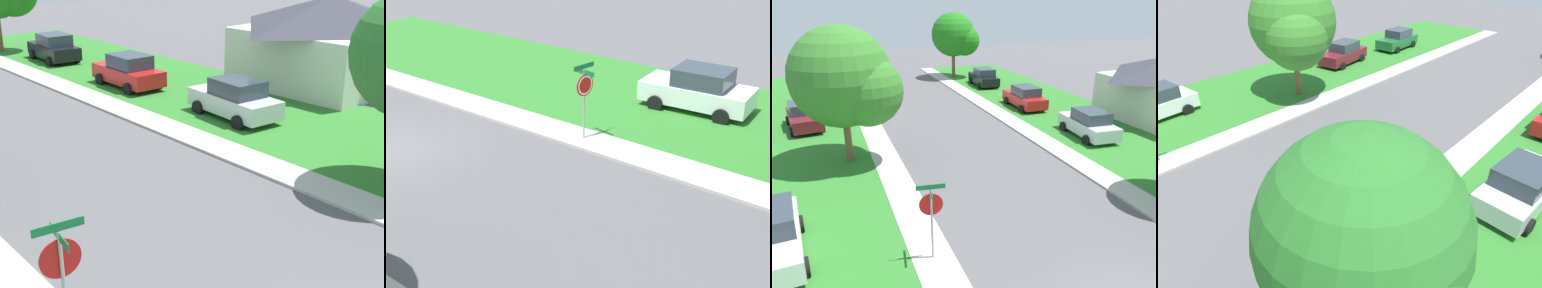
% 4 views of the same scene
% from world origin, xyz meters
% --- Properties ---
extents(sidewalk_east, '(1.40, 56.00, 0.10)m').
position_xyz_m(sidewalk_east, '(4.70, 12.00, 0.05)').
color(sidewalk_east, '#B7B2A8').
rests_on(sidewalk_east, ground).
extents(lawn_east, '(8.00, 56.00, 0.08)m').
position_xyz_m(lawn_east, '(9.40, 12.00, 0.04)').
color(lawn_east, '#2D7528').
rests_on(lawn_east, ground).
extents(stop_sign_far_corner, '(0.91, 0.91, 2.77)m').
position_xyz_m(stop_sign_far_corner, '(-4.69, 4.85, 1.89)').
color(stop_sign_far_corner, '#9E9EA3').
rests_on(stop_sign_far_corner, ground).
extents(car_red_behind_trees, '(2.12, 4.34, 1.76)m').
position_xyz_m(car_red_behind_trees, '(7.26, 20.21, 0.87)').
color(car_red_behind_trees, red).
rests_on(car_red_behind_trees, ground).
extents(car_black_near_corner, '(2.28, 4.42, 1.76)m').
position_xyz_m(car_black_near_corner, '(7.42, 28.63, 0.87)').
color(car_black_near_corner, black).
rests_on(car_black_near_corner, ground).
extents(car_silver_across_road, '(2.31, 4.44, 1.76)m').
position_xyz_m(car_silver_across_road, '(7.67, 12.91, 0.87)').
color(car_silver_across_road, silver).
rests_on(car_silver_across_road, ground).
extents(house_right_setback, '(9.29, 8.14, 4.60)m').
position_xyz_m(house_right_setback, '(15.87, 14.10, 2.38)').
color(house_right_setback, silver).
rests_on(house_right_setback, ground).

